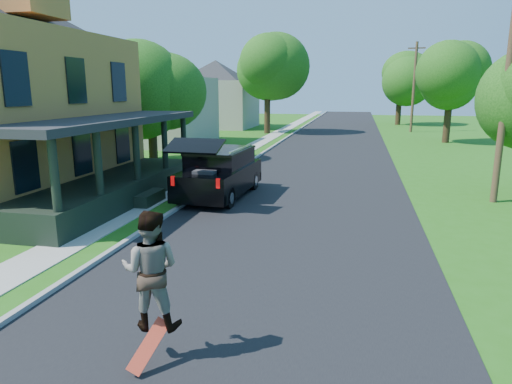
# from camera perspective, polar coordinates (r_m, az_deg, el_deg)

# --- Properties ---
(ground) EXTENTS (140.00, 140.00, 0.00)m
(ground) POSITION_cam_1_polar(r_m,az_deg,el_deg) (10.04, 0.22, -11.36)
(ground) COLOR #235F13
(ground) RESTS_ON ground
(street) EXTENTS (8.00, 120.00, 0.02)m
(street) POSITION_cam_1_polar(r_m,az_deg,el_deg) (29.31, 8.69, 4.51)
(street) COLOR black
(street) RESTS_ON ground
(curb) EXTENTS (0.15, 120.00, 0.12)m
(curb) POSITION_cam_1_polar(r_m,az_deg,el_deg) (29.86, 0.89, 4.80)
(curb) COLOR gray
(curb) RESTS_ON ground
(sidewalk) EXTENTS (1.30, 120.00, 0.03)m
(sidewalk) POSITION_cam_1_polar(r_m,az_deg,el_deg) (30.21, -2.00, 4.89)
(sidewalk) COLOR gray
(sidewalk) RESTS_ON ground
(front_walk) EXTENTS (6.50, 1.20, 0.03)m
(front_walk) POSITION_cam_1_polar(r_m,az_deg,el_deg) (19.29, -24.24, -0.70)
(front_walk) COLOR gray
(front_walk) RESTS_ON ground
(neighbor_house_mid) EXTENTS (12.78, 12.78, 8.30)m
(neighbor_house_mid) POSITION_cam_1_polar(r_m,az_deg,el_deg) (36.41, -12.81, 12.53)
(neighbor_house_mid) COLOR #9F9D8D
(neighbor_house_mid) RESTS_ON ground
(neighbor_house_far) EXTENTS (12.78, 12.78, 8.30)m
(neighbor_house_far) POSITION_cam_1_polar(r_m,az_deg,el_deg) (51.34, -5.02, 12.75)
(neighbor_house_far) COLOR #9F9D8D
(neighbor_house_far) RESTS_ON ground
(black_suv) EXTENTS (2.28, 5.41, 2.48)m
(black_suv) POSITION_cam_1_polar(r_m,az_deg,el_deg) (17.68, -4.57, 2.40)
(black_suv) COLOR black
(black_suv) RESTS_ON ground
(skateboarder) EXTENTS (1.00, 0.83, 1.86)m
(skateboarder) POSITION_cam_1_polar(r_m,az_deg,el_deg) (7.17, -13.03, -9.45)
(skateboarder) COLOR black
(skateboarder) RESTS_ON ground
(skateboard) EXTENTS (0.47, 0.63, 0.67)m
(skateboard) POSITION_cam_1_polar(r_m,az_deg,el_deg) (7.31, -13.25, -18.38)
(skateboard) COLOR red
(skateboard) RESTS_ON ground
(tree_left_mid) EXTENTS (5.87, 5.98, 7.35)m
(tree_left_mid) POSITION_cam_1_polar(r_m,az_deg,el_deg) (27.16, -13.15, 13.51)
(tree_left_mid) COLOR black
(tree_left_mid) RESTS_ON ground
(tree_left_far) EXTENTS (6.63, 6.59, 9.88)m
(tree_left_far) POSITION_cam_1_polar(r_m,az_deg,el_deg) (44.09, 1.41, 15.74)
(tree_left_far) COLOR black
(tree_left_far) RESTS_ON ground
(tree_right_mid) EXTENTS (5.95, 6.05, 8.15)m
(tree_right_mid) POSITION_cam_1_polar(r_m,az_deg,el_deg) (39.05, 23.21, 13.56)
(tree_right_mid) COLOR black
(tree_right_mid) RESTS_ON ground
(tree_right_far) EXTENTS (6.54, 6.27, 9.06)m
(tree_right_far) POSITION_cam_1_polar(r_m,az_deg,el_deg) (57.29, 17.61, 13.89)
(tree_right_far) COLOR black
(tree_right_far) RESTS_ON ground
(utility_pole_near) EXTENTS (1.52, 0.25, 7.96)m
(utility_pole_near) POSITION_cam_1_polar(r_m,az_deg,el_deg) (18.74, 28.81, 11.21)
(utility_pole_near) COLOR #462D20
(utility_pole_near) RESTS_ON ground
(utility_pole_far) EXTENTS (1.61, 0.28, 8.56)m
(utility_pole_far) POSITION_cam_1_polar(r_m,az_deg,el_deg) (47.86, 19.14, 12.40)
(utility_pole_far) COLOR #462D20
(utility_pole_far) RESTS_ON ground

